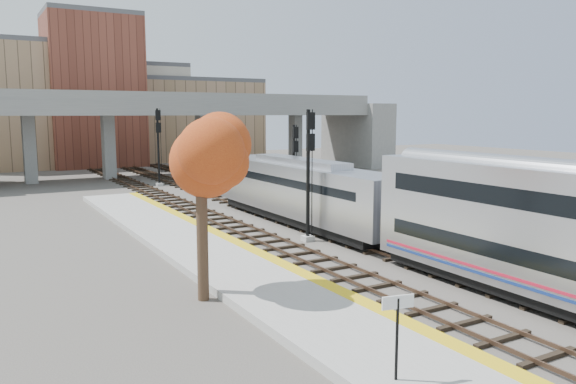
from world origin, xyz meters
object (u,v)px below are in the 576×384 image
signal_mast_mid (294,171)px  tree (201,164)px  car_b (332,183)px  signal_mast_far (158,147)px  locomotive (300,190)px  car_c (337,178)px  car_a (356,188)px  signal_mast_near (309,176)px

signal_mast_mid → tree: tree is taller
signal_mast_mid → car_b: signal_mast_mid is taller
signal_mast_mid → signal_mast_far: size_ratio=0.83×
locomotive → car_c: 21.88m
tree → car_a: tree is taller
signal_mast_mid → car_b: bearing=43.2°
car_a → car_b: car_b is taller
car_b → car_c: car_c is taller
tree → car_c: bearing=47.2°
car_a → tree: bearing=-114.9°
signal_mast_far → car_c: 18.32m
locomotive → signal_mast_far: (-2.10, 23.72, 1.66)m
tree → car_c: tree is taller
signal_mast_near → car_c: 26.78m
signal_mast_mid → car_b: size_ratio=1.75×
car_b → car_c: 4.58m
signal_mast_near → car_c: signal_mast_near is taller
car_b → signal_mast_near: bearing=-151.7°
locomotive → signal_mast_far: bearing=95.1°
car_a → car_c: size_ratio=0.78×
signal_mast_mid → signal_mast_far: (-4.10, 19.61, 0.89)m
signal_mast_near → tree: size_ratio=1.03×
signal_mast_near → car_b: signal_mast_near is taller
car_a → car_c: bearing=91.4°
signal_mast_near → car_a: size_ratio=2.28×
car_c → locomotive: bearing=-120.3°
tree → signal_mast_far: bearing=75.6°
car_b → signal_mast_mid: bearing=-160.7°
car_c → car_a: bearing=-100.7°
car_a → signal_mast_mid: bearing=-128.3°
signal_mast_mid → car_b: (9.40, 8.83, -2.41)m
locomotive → car_c: locomotive is taller
signal_mast_mid → car_c: 17.62m
signal_mast_far → car_a: signal_mast_far is taller
car_c → signal_mast_far: bearing=167.0°
signal_mast_near → tree: (-8.92, -6.58, 1.57)m
car_b → signal_mast_far: bearing=117.5°
car_b → car_c: size_ratio=0.87×
locomotive → signal_mast_mid: size_ratio=2.98×
locomotive → signal_mast_mid: (2.00, 4.11, 0.77)m
car_c → car_b: bearing=-119.6°
locomotive → car_a: 14.96m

